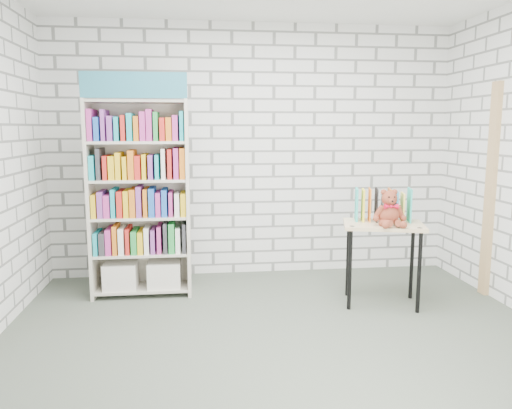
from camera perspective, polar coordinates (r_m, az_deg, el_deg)
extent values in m
plane|color=#485044|center=(4.01, 3.05, -15.71)|extent=(4.50, 4.50, 0.00)
cube|color=silver|center=(5.64, -0.32, 6.10)|extent=(4.50, 0.02, 2.80)
cube|color=silver|center=(1.74, 14.76, -0.19)|extent=(4.50, 0.02, 2.80)
cube|color=beige|center=(5.10, -18.31, 0.47)|extent=(0.03, 0.38, 1.93)
cube|color=beige|center=(5.00, -7.77, 0.68)|extent=(0.03, 0.38, 1.93)
cube|color=beige|center=(5.20, -12.89, 0.85)|extent=(0.97, 0.02, 1.93)
cube|color=teal|center=(4.82, -13.79, 13.14)|extent=(0.97, 0.02, 0.24)
cube|color=beige|center=(5.23, -12.75, -9.25)|extent=(0.90, 0.36, 0.03)
cube|color=beige|center=(5.13, -12.89, -5.37)|extent=(0.90, 0.36, 0.03)
cube|color=beige|center=(5.05, -13.03, -1.35)|extent=(0.90, 0.36, 0.03)
cube|color=beige|center=(5.00, -13.17, 2.77)|extent=(0.90, 0.36, 0.03)
cube|color=beige|center=(4.98, -13.32, 6.94)|extent=(0.90, 0.36, 0.03)
cube|color=beige|center=(4.99, -13.48, 11.38)|extent=(0.90, 0.36, 0.03)
cube|color=silver|center=(5.21, -15.17, -7.76)|extent=(0.32, 0.32, 0.26)
cube|color=silver|center=(5.17, -10.42, -7.74)|extent=(0.32, 0.32, 0.26)
cube|color=#333338|center=(5.09, -12.95, -3.84)|extent=(0.90, 0.32, 0.26)
cube|color=red|center=(5.02, -13.10, 0.23)|extent=(0.90, 0.32, 0.26)
cube|color=yellow|center=(4.98, -13.24, 4.38)|extent=(0.90, 0.32, 0.26)
cube|color=blue|center=(4.97, -13.39, 8.58)|extent=(0.90, 0.32, 0.26)
cube|color=tan|center=(4.80, 14.35, -2.27)|extent=(0.83, 0.67, 0.03)
cylinder|color=black|center=(4.68, 10.67, -7.36)|extent=(0.04, 0.04, 0.75)
cylinder|color=black|center=(5.06, 10.46, -6.14)|extent=(0.04, 0.04, 0.75)
cylinder|color=black|center=(4.75, 18.15, -7.41)|extent=(0.04, 0.04, 0.75)
cylinder|color=black|center=(5.12, 17.38, -6.21)|extent=(0.04, 0.04, 0.75)
cylinder|color=black|center=(4.60, 10.94, -2.48)|extent=(0.05, 0.05, 0.01)
cylinder|color=black|center=(4.67, 18.22, -2.59)|extent=(0.05, 0.05, 0.01)
cube|color=#2BBAAC|center=(4.87, 11.41, -0.03)|extent=(0.07, 0.22, 0.30)
cube|color=yellow|center=(4.87, 12.13, -0.04)|extent=(0.07, 0.22, 0.30)
cube|color=orange|center=(4.88, 12.85, -0.06)|extent=(0.07, 0.22, 0.30)
cube|color=black|center=(4.88, 13.56, -0.07)|extent=(0.07, 0.22, 0.30)
cube|color=white|center=(4.89, 14.28, -0.09)|extent=(0.07, 0.22, 0.30)
cube|color=#C96123|center=(4.90, 14.99, -0.10)|extent=(0.07, 0.22, 0.30)
cube|color=#3197BB|center=(4.91, 15.70, -0.12)|extent=(0.07, 0.22, 0.30)
cube|color=#FFE054|center=(4.92, 16.41, -0.13)|extent=(0.07, 0.22, 0.30)
cube|color=#2BBAAC|center=(4.93, 17.12, -0.15)|extent=(0.07, 0.22, 0.30)
ellipsoid|color=brown|center=(4.70, 14.92, -1.11)|extent=(0.20, 0.17, 0.20)
sphere|color=brown|center=(4.67, 15.01, 0.68)|extent=(0.14, 0.14, 0.14)
sphere|color=brown|center=(4.66, 14.38, 1.38)|extent=(0.05, 0.05, 0.05)
sphere|color=brown|center=(4.70, 15.57, 1.39)|extent=(0.05, 0.05, 0.05)
sphere|color=brown|center=(4.62, 15.22, 0.35)|extent=(0.06, 0.06, 0.06)
sphere|color=black|center=(4.61, 14.96, 0.81)|extent=(0.02, 0.02, 0.02)
sphere|color=black|center=(4.63, 15.53, 0.81)|extent=(0.02, 0.02, 0.02)
sphere|color=black|center=(4.60, 15.33, 0.37)|extent=(0.02, 0.02, 0.02)
cylinder|color=brown|center=(4.65, 13.86, -0.83)|extent=(0.10, 0.08, 0.14)
cylinder|color=brown|center=(4.71, 16.13, -0.80)|extent=(0.10, 0.08, 0.14)
sphere|color=brown|center=(4.64, 13.56, -1.55)|extent=(0.06, 0.06, 0.06)
sphere|color=brown|center=(4.72, 16.48, -1.49)|extent=(0.06, 0.06, 0.06)
cylinder|color=brown|center=(4.60, 14.62, -2.08)|extent=(0.10, 0.16, 0.08)
cylinder|color=brown|center=(4.64, 15.93, -2.05)|extent=(0.11, 0.16, 0.08)
sphere|color=brown|center=(4.54, 14.60, -2.30)|extent=(0.07, 0.07, 0.07)
sphere|color=brown|center=(4.59, 16.48, -2.25)|extent=(0.07, 0.07, 0.07)
cone|color=red|center=(4.62, 14.81, -0.22)|extent=(0.06, 0.05, 0.05)
cone|color=red|center=(4.64, 15.57, -0.21)|extent=(0.06, 0.05, 0.05)
sphere|color=red|center=(4.63, 15.20, -0.22)|extent=(0.03, 0.03, 0.03)
cube|color=tan|center=(5.41, 25.20, 1.43)|extent=(0.05, 0.12, 2.10)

